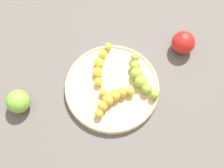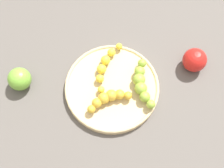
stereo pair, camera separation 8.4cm
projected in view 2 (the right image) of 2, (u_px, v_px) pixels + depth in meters
name	position (u px, v px, depth m)	size (l,w,h in m)	color
ground_plane	(112.00, 89.00, 0.88)	(2.40, 2.40, 0.00)	#56514C
fruit_bowl	(112.00, 87.00, 0.87)	(0.28, 0.28, 0.02)	#D1B784
banana_yellow	(105.00, 65.00, 0.87)	(0.12, 0.13, 0.03)	yellow
banana_spotted	(108.00, 98.00, 0.83)	(0.05, 0.13, 0.03)	gold
banana_green	(142.00, 84.00, 0.84)	(0.15, 0.07, 0.04)	#8CAD38
apple_red	(195.00, 60.00, 0.88)	(0.07, 0.07, 0.07)	red
apple_green	(20.00, 79.00, 0.85)	(0.07, 0.07, 0.07)	#72B238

